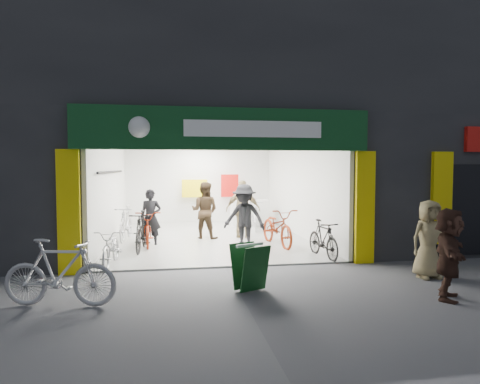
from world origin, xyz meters
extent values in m
plane|color=#56565B|center=(0.00, 0.00, 0.00)|extent=(60.00, 60.00, 0.00)
cube|color=#232326|center=(1.00, 5.00, 5.75)|extent=(16.00, 10.00, 4.50)
cube|color=#232326|center=(-5.50, 5.00, 1.75)|extent=(5.00, 10.00, 3.50)
cube|color=#232326|center=(6.00, 5.00, 1.75)|extent=(6.00, 10.00, 3.50)
cube|color=#9E9E99|center=(0.00, 4.00, 0.02)|extent=(6.00, 8.00, 0.04)
cube|color=silver|center=(0.00, 8.10, 1.60)|extent=(6.00, 0.20, 3.20)
cube|color=silver|center=(-2.95, 4.00, 1.60)|extent=(0.10, 8.00, 3.20)
cube|color=silver|center=(2.95, 4.00, 1.60)|extent=(0.10, 8.00, 3.20)
cube|color=white|center=(0.00, 4.00, 3.25)|extent=(6.00, 8.00, 0.10)
cube|color=black|center=(0.00, 0.10, 3.35)|extent=(6.00, 0.30, 0.30)
cube|color=#0D3D1F|center=(0.00, -0.12, 3.05)|extent=(6.40, 0.25, 0.90)
cube|color=white|center=(0.60, -0.26, 3.05)|extent=(3.00, 0.02, 0.35)
cube|color=#DAC40B|center=(-3.25, -0.06, 1.30)|extent=(0.45, 0.12, 2.60)
cube|color=#DAC40B|center=(3.25, -0.06, 1.30)|extent=(0.45, 0.12, 2.60)
cube|color=#DAC40B|center=(5.20, -0.06, 1.50)|extent=(0.50, 0.12, 2.20)
cylinder|color=black|center=(-2.82, 3.40, 2.10)|extent=(0.06, 5.00, 0.06)
cube|color=silver|center=(1.80, 6.50, 0.50)|extent=(1.40, 0.60, 1.00)
cube|color=white|center=(0.00, 1.20, 3.18)|extent=(1.30, 0.35, 0.04)
cube|color=white|center=(0.00, 3.00, 3.18)|extent=(1.30, 0.35, 0.04)
cube|color=white|center=(0.00, 4.80, 3.18)|extent=(1.30, 0.35, 0.04)
cube|color=white|center=(0.00, 6.60, 3.18)|extent=(1.30, 0.35, 0.04)
imported|color=#B1B0B5|center=(-2.50, 0.60, 0.42)|extent=(0.67, 1.65, 0.85)
imported|color=black|center=(-1.94, 2.20, 0.54)|extent=(0.65, 1.83, 1.08)
imported|color=maroon|center=(-1.80, 3.02, 0.51)|extent=(0.77, 1.97, 1.02)
imported|color=#ABACB0|center=(-2.50, 3.99, 0.54)|extent=(0.68, 1.83, 1.07)
imported|color=black|center=(2.50, 0.60, 0.47)|extent=(0.59, 1.60, 0.94)
imported|color=maroon|center=(1.80, 2.35, 0.54)|extent=(0.99, 2.14, 1.08)
imported|color=#B2B1B6|center=(1.80, 5.42, 0.56)|extent=(0.84, 1.92, 1.12)
imported|color=#BBBBC0|center=(-2.95, -2.16, 0.55)|extent=(1.89, 0.88, 1.10)
imported|color=black|center=(-1.72, 2.97, 0.81)|extent=(0.62, 0.44, 1.61)
imported|color=#342517|center=(-0.12, 3.87, 0.89)|extent=(1.07, 0.97, 1.78)
imported|color=black|center=(0.79, 2.03, 0.89)|extent=(1.32, 1.11, 1.77)
imported|color=#8C7751|center=(1.06, 3.73, 0.92)|extent=(1.15, 0.72, 1.83)
imported|color=#968457|center=(3.94, -1.51, 0.79)|extent=(0.79, 0.53, 1.57)
imported|color=#3C241B|center=(3.43, -2.85, 0.77)|extent=(1.20, 1.43, 1.55)
cube|color=#104018|center=(0.28, -1.99, 0.44)|extent=(0.57, 0.40, 0.82)
cube|color=#104018|center=(0.13, -1.67, 0.44)|extent=(0.57, 0.40, 0.82)
cube|color=white|center=(0.21, -1.83, 0.84)|extent=(0.54, 0.28, 0.05)
camera|label=1|loc=(-1.23, -9.28, 2.23)|focal=32.00mm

